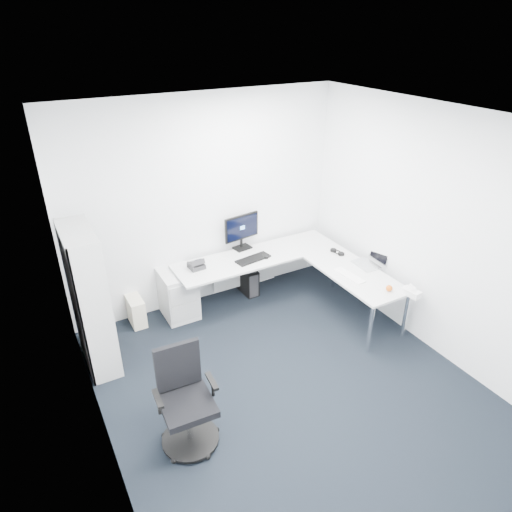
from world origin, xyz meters
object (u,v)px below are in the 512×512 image
l_desk (270,288)px  bookshelf (89,300)px  task_chair (187,403)px  monitor (242,232)px  laptop (367,257)px

l_desk → bookshelf: bookshelf is taller
l_desk → task_chair: bearing=-138.9°
bookshelf → monitor: size_ratio=3.10×
laptop → task_chair: bearing=-159.5°
task_chair → monitor: 2.68m
bookshelf → monitor: bookshelf is taller
l_desk → bookshelf: (-2.17, 0.05, 0.47)m
monitor → laptop: monitor is taller
laptop → monitor: bearing=136.4°
task_chair → monitor: bearing=55.4°
monitor → laptop: (1.14, -1.18, -0.13)m
bookshelf → task_chair: size_ratio=1.67×
laptop → bookshelf: bearing=171.1°
l_desk → monitor: monitor is taller
l_desk → task_chair: size_ratio=2.34×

